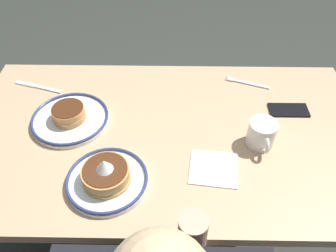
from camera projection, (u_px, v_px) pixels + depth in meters
ground_plane at (167, 235)px, 1.72m from camera, size 6.00×6.00×0.00m
dining_table at (167, 148)px, 1.26m from camera, size 1.42×0.80×0.74m
plate_near_main at (70, 117)px, 1.22m from camera, size 0.28×0.28×0.06m
plate_center_pancakes at (107, 177)px, 1.03m from camera, size 0.25×0.25×0.10m
coffee_mug at (262, 134)px, 1.12m from camera, size 0.09×0.13×0.09m
cell_phone at (289, 110)px, 1.27m from camera, size 0.14×0.07×0.01m
paper_napkin at (214, 168)px, 1.08m from camera, size 0.17×0.16×0.00m
fork_near at (247, 83)px, 1.39m from camera, size 0.18×0.08×0.01m
butter_knife at (38, 87)px, 1.37m from camera, size 0.20×0.08×0.01m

